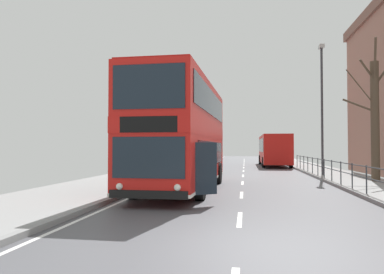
% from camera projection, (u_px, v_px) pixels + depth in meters
% --- Properties ---
extents(ground, '(15.80, 140.00, 0.20)m').
position_uv_depth(ground, '(198.00, 243.00, 6.83)').
color(ground, '#4C4C51').
extents(double_decker_bus_main, '(3.17, 10.34, 4.51)m').
position_uv_depth(double_decker_bus_main, '(183.00, 134.00, 15.66)').
color(double_decker_bus_main, red).
rests_on(double_decker_bus_main, ground).
extents(background_bus_far_lane, '(2.66, 10.84, 2.96)m').
position_uv_depth(background_bus_far_lane, '(274.00, 149.00, 36.22)').
color(background_bus_far_lane, red).
rests_on(background_bus_far_lane, ground).
extents(pedestrian_railing_far_kerb, '(0.05, 28.81, 1.03)m').
position_uv_depth(pedestrian_railing_far_kerb, '(341.00, 169.00, 16.84)').
color(pedestrian_railing_far_kerb, '#2D3338').
rests_on(pedestrian_railing_far_kerb, ground).
extents(street_lamp_far_side, '(0.28, 0.60, 7.97)m').
position_uv_depth(street_lamp_far_side, '(322.00, 100.00, 22.67)').
color(street_lamp_far_side, '#38383D').
rests_on(street_lamp_far_side, ground).
extents(bare_tree_far_00, '(2.41, 1.88, 6.86)m').
position_uv_depth(bare_tree_far_00, '(375.00, 117.00, 18.40)').
color(bare_tree_far_00, '#4C3D2D').
rests_on(bare_tree_far_00, ground).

